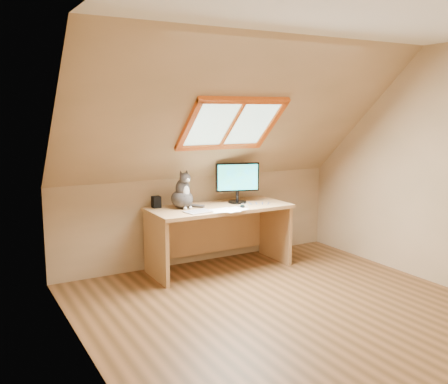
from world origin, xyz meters
TOP-DOWN VIEW (x-y plane):
  - ground at (0.00, 0.00)m, footprint 3.50×3.50m
  - room_shell at (0.00, -0.09)m, footprint 3.52×3.52m
  - desk at (0.04, 1.45)m, footprint 1.56×0.68m
  - monitor at (0.31, 1.44)m, footprint 0.49×0.21m
  - cat at (-0.36, 1.47)m, footprint 0.27×0.31m
  - desk_speaker at (-0.60, 1.63)m, footprint 0.09×0.09m
  - graphics_tablet at (-0.31, 1.19)m, footprint 0.30×0.23m
  - mouse at (0.21, 1.17)m, footprint 0.09×0.11m
  - papers at (-0.01, 1.12)m, footprint 0.35×0.30m
  - cables at (0.41, 1.26)m, footprint 0.51×0.26m

SIDE VIEW (x-z plane):
  - ground at x=0.00m, z-range 0.00..0.00m
  - desk at x=0.04m, z-range 0.14..0.85m
  - papers at x=-0.01m, z-range 0.71..0.72m
  - cables at x=0.41m, z-range 0.71..0.72m
  - graphics_tablet at x=-0.31m, z-range 0.71..0.73m
  - mouse at x=0.21m, z-range 0.71..0.75m
  - desk_speaker at x=-0.60m, z-range 0.71..0.84m
  - cat at x=-0.36m, z-range 0.65..1.08m
  - monitor at x=0.31m, z-range 0.75..1.21m
  - room_shell at x=0.00m, z-range 0.23..2.64m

